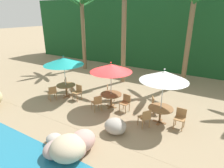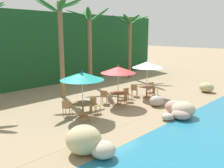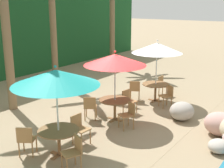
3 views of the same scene
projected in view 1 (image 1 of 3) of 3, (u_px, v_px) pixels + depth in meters
name	position (u px, v px, depth m)	size (l,w,h in m)	color
ground_plane	(110.00, 106.00, 10.18)	(120.00, 120.00, 0.00)	#937F60
terrace_deck	(110.00, 106.00, 10.17)	(18.00, 5.20, 0.01)	#937F60
foliage_backdrop	(164.00, 34.00, 16.36)	(28.00, 2.40, 6.00)	#194C23
rock_seawall	(62.00, 130.00, 7.37)	(13.48, 3.11, 1.05)	#B0948D
umbrella_teal	(64.00, 61.00, 10.55)	(2.25, 2.25, 2.48)	silver
dining_table_teal	(66.00, 87.00, 11.09)	(1.10, 1.10, 0.74)	brown
chair_teal_seaward	(78.00, 91.00, 10.75)	(0.45, 0.45, 0.87)	#9E7042
chair_teal_inland	(67.00, 84.00, 11.92)	(0.59, 0.58, 0.87)	#9E7042
chair_teal_left	(52.00, 92.00, 10.62)	(0.57, 0.56, 0.87)	#9E7042
umbrella_red	(111.00, 68.00, 9.32)	(2.11, 2.11, 2.45)	silver
dining_table_red	(111.00, 96.00, 9.86)	(1.10, 1.10, 0.74)	brown
chair_red_seaward	(126.00, 102.00, 9.47)	(0.47, 0.47, 0.87)	#9E7042
chair_red_inland	(109.00, 92.00, 10.69)	(0.58, 0.58, 0.87)	#9E7042
chair_red_left	(97.00, 102.00, 9.43)	(0.58, 0.58, 0.87)	#9E7042
umbrella_white	(164.00, 76.00, 7.84)	(2.04, 2.04, 2.55)	silver
dining_table_white	(161.00, 110.00, 8.41)	(1.10, 1.10, 0.74)	brown
chair_white_seaward	(180.00, 117.00, 8.09)	(0.43, 0.44, 0.87)	#9E7042
chair_white_inland	(155.00, 104.00, 9.24)	(0.58, 0.57, 0.87)	#9E7042
chair_white_left	(145.00, 117.00, 8.05)	(0.59, 0.59, 0.87)	#9E7042
palm_tree_nearest	(83.00, 20.00, 15.63)	(3.15, 3.12, 6.02)	brown
palm_tree_second	(124.00, 18.00, 12.28)	(3.63, 3.48, 6.51)	brown
palm_tree_third	(191.00, 23.00, 11.79)	(3.27, 3.45, 6.23)	brown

